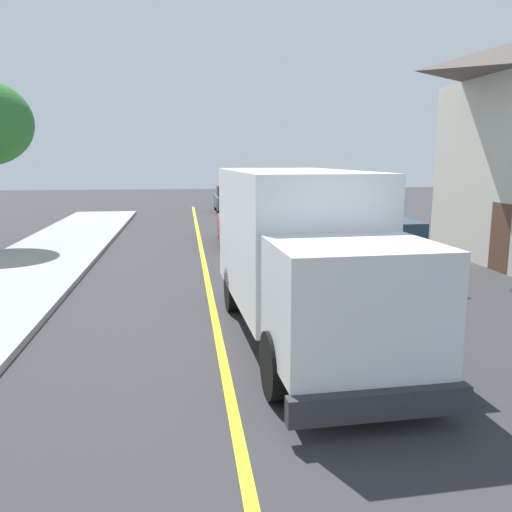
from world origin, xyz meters
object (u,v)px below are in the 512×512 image
parked_car_mid (241,224)px  parked_van_across (386,250)px  box_truck (301,247)px  parked_car_far (237,208)px  parked_car_furthest (229,199)px  parked_car_near (282,246)px

parked_car_mid → parked_van_across: same height
box_truck → parked_van_across: 6.10m
parked_van_across → parked_car_far: bearing=102.1°
parked_car_furthest → parked_car_mid: bearing=-92.8°
parked_car_mid → parked_car_far: bearing=85.3°
parked_car_far → parked_car_furthest: (0.05, 5.70, 0.00)m
parked_car_mid → parked_car_far: size_ratio=1.00×
parked_car_near → parked_van_across: size_ratio=1.01×
box_truck → parked_car_furthest: size_ratio=1.65×
parked_car_near → parked_van_across: bearing=-19.8°
parked_car_near → parked_car_mid: 5.69m
box_truck → parked_car_furthest: 24.36m
parked_car_furthest → parked_van_across: (2.92, -19.51, 0.00)m
parked_car_far → parked_car_mid: bearing=-94.7°
parked_car_far → parked_van_across: same height
box_truck → parked_car_mid: bearing=89.7°
box_truck → parked_car_furthest: bearing=88.4°
box_truck → parked_car_furthest: (0.69, 24.33, -0.97)m
parked_car_near → parked_car_furthest: bearing=90.1°
parked_car_furthest → parked_car_far: bearing=-90.5°
parked_car_near → parked_car_far: bearing=90.4°
parked_car_far → box_truck: bearing=-92.0°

